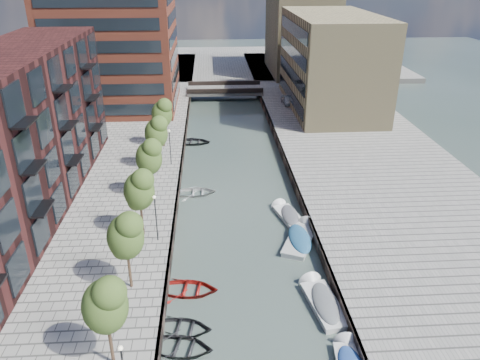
{
  "coord_description": "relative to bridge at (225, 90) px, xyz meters",
  "views": [
    {
      "loc": [
        -2.52,
        -9.32,
        21.94
      ],
      "look_at": [
        0.0,
        29.94,
        3.5
      ],
      "focal_mm": 35.0,
      "sensor_mm": 36.0,
      "label": 1
    }
  ],
  "objects": [
    {
      "name": "sloop_3",
      "position": [
        -4.34,
        -37.8,
        -1.39
      ],
      "size": [
        4.46,
        3.3,
        0.89
      ],
      "primitive_type": "imported",
      "rotation": [
        0.0,
        0.0,
        1.63
      ],
      "color": "silver",
      "rests_on": "ground"
    },
    {
      "name": "motorboat_3",
      "position": [
        4.96,
        -47.25,
        -1.16
      ],
      "size": [
        4.04,
        5.99,
        1.89
      ],
      "color": "#B8B8B6",
      "rests_on": "ground"
    },
    {
      "name": "sloop_1",
      "position": [
        -4.82,
        -59.28,
        -1.39
      ],
      "size": [
        4.75,
        3.85,
        0.87
      ],
      "primitive_type": "imported",
      "rotation": [
        0.0,
        0.0,
        1.35
      ],
      "color": "black",
      "rests_on": "ground"
    },
    {
      "name": "sloop_2",
      "position": [
        -4.52,
        -53.63,
        -1.39
      ],
      "size": [
        4.78,
        3.7,
        0.91
      ],
      "primitive_type": "imported",
      "rotation": [
        0.0,
        0.0,
        1.44
      ],
      "color": "maroon",
      "rests_on": "ground"
    },
    {
      "name": "sloop_0",
      "position": [
        -4.84,
        -57.61,
        -1.39
      ],
      "size": [
        4.46,
        3.49,
        0.84
      ],
      "primitive_type": "imported",
      "rotation": [
        0.0,
        0.0,
        1.42
      ],
      "color": "black",
      "rests_on": "ground"
    },
    {
      "name": "tree_2",
      "position": [
        -8.5,
        -54.0,
        3.92
      ],
      "size": [
        2.5,
        2.5,
        5.95
      ],
      "color": "#382619",
      "rests_on": "quay_left"
    },
    {
      "name": "far_closure",
      "position": [
        0.0,
        28.0,
        -0.89
      ],
      "size": [
        80.0,
        40.0,
        1.0
      ],
      "primitive_type": "cube",
      "color": "gray",
      "rests_on": "ground"
    },
    {
      "name": "quay_right",
      "position": [
        16.0,
        -32.0,
        -0.89
      ],
      "size": [
        20.0,
        140.0,
        1.0
      ],
      "primitive_type": "cube",
      "color": "gray",
      "rests_on": "ground"
    },
    {
      "name": "car",
      "position": [
        9.89,
        -8.45,
        0.3
      ],
      "size": [
        2.0,
        4.2,
        1.39
      ],
      "primitive_type": "imported",
      "rotation": [
        0.0,
        0.0,
        0.09
      ],
      "color": "#B9BEBE",
      "rests_on": "quay_right"
    },
    {
      "name": "tree_5",
      "position": [
        -8.5,
        -33.0,
        3.92
      ],
      "size": [
        2.5,
        2.5,
        5.95
      ],
      "color": "#382619",
      "rests_on": "quay_left"
    },
    {
      "name": "bridge",
      "position": [
        0.0,
        0.0,
        0.0
      ],
      "size": [
        13.0,
        6.0,
        1.3
      ],
      "color": "gray",
      "rests_on": "ground"
    },
    {
      "name": "tree_3",
      "position": [
        -8.5,
        -47.0,
        3.92
      ],
      "size": [
        2.5,
        2.5,
        5.95
      ],
      "color": "#382619",
      "rests_on": "quay_left"
    },
    {
      "name": "lamp_1",
      "position": [
        -7.2,
        -48.0,
        2.12
      ],
      "size": [
        0.24,
        0.24,
        4.12
      ],
      "color": "black",
      "rests_on": "quay_left"
    },
    {
      "name": "quay_wall_right",
      "position": [
        6.1,
        -32.0,
        -0.89
      ],
      "size": [
        0.25,
        140.0,
        1.0
      ],
      "primitive_type": "cube",
      "color": "#332823",
      "rests_on": "ground"
    },
    {
      "name": "tree_4",
      "position": [
        -8.5,
        -40.0,
        3.92
      ],
      "size": [
        2.5,
        2.5,
        5.95
      ],
      "color": "#382619",
      "rests_on": "quay_left"
    },
    {
      "name": "tan_block_far",
      "position": [
        16.0,
        16.0,
        7.61
      ],
      "size": [
        12.0,
        20.0,
        16.0
      ],
      "primitive_type": "cube",
      "color": "#93835A",
      "rests_on": "quay_right"
    },
    {
      "name": "sloop_4",
      "position": [
        -5.04,
        -22.79,
        -1.39
      ],
      "size": [
        5.1,
        3.92,
        0.98
      ],
      "primitive_type": "imported",
      "rotation": [
        0.0,
        0.0,
        1.45
      ],
      "color": "black",
      "rests_on": "ground"
    },
    {
      "name": "apartment_block",
      "position": [
        -20.0,
        -42.0,
        6.61
      ],
      "size": [
        8.0,
        38.0,
        14.0
      ],
      "primitive_type": "cube",
      "color": "black",
      "rests_on": "quay_left"
    },
    {
      "name": "tower",
      "position": [
        -17.0,
        -7.0,
        14.61
      ],
      "size": [
        18.0,
        18.0,
        30.0
      ],
      "primitive_type": "cube",
      "color": "brown",
      "rests_on": "quay_left"
    },
    {
      "name": "motorboat_1",
      "position": [
        4.95,
        -55.52,
        -1.17
      ],
      "size": [
        2.71,
        5.65,
        1.81
      ],
      "color": "silver",
      "rests_on": "ground"
    },
    {
      "name": "quay_wall_left",
      "position": [
        -6.1,
        -32.0,
        -0.89
      ],
      "size": [
        0.25,
        140.0,
        1.0
      ],
      "primitive_type": "cube",
      "color": "#332823",
      "rests_on": "ground"
    },
    {
      "name": "tan_block_near",
      "position": [
        16.0,
        -10.0,
        6.61
      ],
      "size": [
        12.0,
        25.0,
        14.0
      ],
      "primitive_type": "cube",
      "color": "#93835A",
      "rests_on": "quay_right"
    },
    {
      "name": "water",
      "position": [
        0.0,
        -32.0,
        -1.39
      ],
      "size": [
        300.0,
        300.0,
        0.0
      ],
      "primitive_type": "plane",
      "color": "#38473F",
      "rests_on": "ground"
    },
    {
      "name": "tree_1",
      "position": [
        -8.5,
        -61.0,
        3.92
      ],
      "size": [
        2.5,
        2.5,
        5.95
      ],
      "color": "#382619",
      "rests_on": "quay_left"
    },
    {
      "name": "motorboat_4",
      "position": [
        4.46,
        -43.09,
        -1.19
      ],
      "size": [
        2.88,
        5.11,
        1.61
      ],
      "color": "white",
      "rests_on": "ground"
    },
    {
      "name": "tree_6",
      "position": [
        -8.5,
        -26.0,
        3.92
      ],
      "size": [
        2.5,
        2.5,
        5.95
      ],
      "color": "#382619",
      "rests_on": "quay_left"
    },
    {
      "name": "lamp_2",
      "position": [
        -7.2,
        -32.0,
        2.12
      ],
      "size": [
        0.24,
        0.24,
        4.12
      ],
      "color": "black",
      "rests_on": "quay_left"
    }
  ]
}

